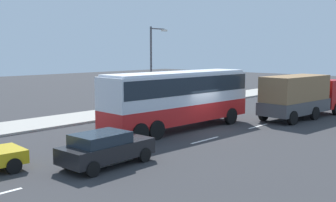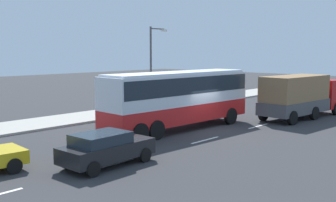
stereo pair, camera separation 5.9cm
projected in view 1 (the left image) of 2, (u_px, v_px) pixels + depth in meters
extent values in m
plane|color=#333335|center=(203.00, 130.00, 25.66)|extent=(120.00, 120.00, 0.00)
cube|color=#A8A399|center=(111.00, 113.00, 31.80)|extent=(80.00, 4.00, 0.15)
cube|color=white|center=(112.00, 164.00, 17.83)|extent=(2.40, 0.16, 0.01)
cube|color=white|center=(205.00, 140.00, 22.64)|extent=(2.40, 0.16, 0.01)
cube|color=white|center=(259.00, 126.00, 26.80)|extent=(2.40, 0.16, 0.01)
cube|color=red|center=(179.00, 112.00, 25.55)|extent=(10.98, 2.90, 1.09)
cube|color=silver|center=(179.00, 89.00, 25.37)|extent=(10.98, 2.90, 1.87)
cube|color=#1E2833|center=(179.00, 84.00, 25.34)|extent=(10.76, 2.92, 1.03)
cube|color=#1E2833|center=(231.00, 83.00, 29.11)|extent=(0.22, 2.23, 1.49)
cube|color=silver|center=(179.00, 73.00, 25.25)|extent=(10.54, 2.73, 0.12)
cylinder|color=black|center=(204.00, 112.00, 29.12)|extent=(1.11, 0.35, 1.10)
cylinder|color=black|center=(231.00, 116.00, 27.48)|extent=(1.11, 0.35, 1.10)
cylinder|color=black|center=(130.00, 125.00, 24.32)|extent=(1.11, 0.35, 1.10)
cylinder|color=black|center=(156.00, 130.00, 22.68)|extent=(1.11, 0.35, 1.10)
cylinder|color=black|center=(113.00, 127.00, 23.49)|extent=(1.11, 0.35, 1.10)
cylinder|color=black|center=(140.00, 133.00, 21.84)|extent=(1.11, 0.35, 1.10)
cube|color=red|center=(323.00, 93.00, 32.11)|extent=(2.01, 2.51, 2.20)
cube|color=#4C4C4F|center=(295.00, 107.00, 29.38)|extent=(6.31, 2.85, 0.90)
cube|color=olive|center=(295.00, 88.00, 29.21)|extent=(6.06, 2.74, 1.77)
cylinder|color=black|center=(309.00, 106.00, 33.09)|extent=(0.98, 0.35, 0.96)
cylinder|color=black|center=(336.00, 109.00, 31.43)|extent=(0.98, 0.35, 0.96)
cylinder|color=black|center=(286.00, 110.00, 30.81)|extent=(0.98, 0.35, 0.96)
cylinder|color=black|center=(315.00, 113.00, 29.15)|extent=(0.98, 0.35, 0.96)
cylinder|color=black|center=(264.00, 114.00, 28.81)|extent=(0.98, 0.35, 0.96)
cylinder|color=black|center=(293.00, 118.00, 27.15)|extent=(0.98, 0.35, 0.96)
cylinder|color=black|center=(14.00, 166.00, 16.46)|extent=(0.66, 0.26, 0.64)
cube|color=black|center=(107.00, 150.00, 17.60)|extent=(4.25, 1.88, 0.69)
cube|color=#1E2833|center=(100.00, 138.00, 17.28)|extent=(2.36, 1.69, 0.47)
cylinder|color=black|center=(119.00, 149.00, 19.28)|extent=(0.64, 0.22, 0.64)
cylinder|color=black|center=(145.00, 155.00, 18.17)|extent=(0.64, 0.22, 0.64)
cylinder|color=black|center=(67.00, 161.00, 17.12)|extent=(0.64, 0.22, 0.64)
cylinder|color=black|center=(92.00, 169.00, 16.01)|extent=(0.64, 0.22, 0.64)
cylinder|color=black|center=(195.00, 97.00, 38.77)|extent=(0.14, 0.14, 0.86)
cylinder|color=black|center=(194.00, 97.00, 38.68)|extent=(0.14, 0.14, 0.86)
cylinder|color=#338C4C|center=(194.00, 89.00, 38.63)|extent=(0.32, 0.32, 0.65)
sphere|color=brown|center=(194.00, 84.00, 38.58)|extent=(0.23, 0.23, 0.23)
cylinder|color=#47474C|center=(151.00, 69.00, 32.18)|extent=(0.16, 0.16, 6.65)
cylinder|color=#47474C|center=(158.00, 29.00, 32.33)|extent=(1.51, 0.10, 0.10)
cube|color=silver|center=(164.00, 30.00, 32.90)|extent=(0.50, 0.24, 0.16)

